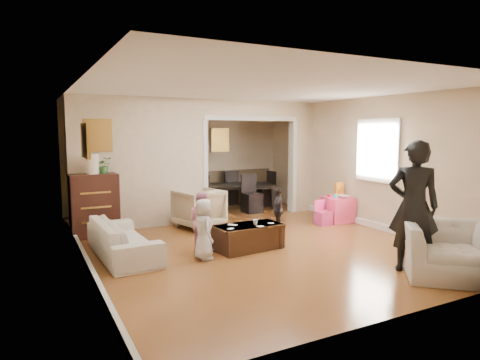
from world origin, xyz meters
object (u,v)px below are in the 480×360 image
coffee_table (248,237)px  child_kneel_b (202,221)px  coffee_cup (255,222)px  adult_person (414,206)px  play_table (337,209)px  child_toddler (278,210)px  armchair_front (448,250)px  cyan_cup (336,196)px  table_lamp (93,164)px  sofa (123,238)px  armchair_back (199,208)px  child_kneel_a (204,229)px  dresser (94,205)px  dining_table (240,196)px

coffee_table → child_kneel_b: bearing=156.8°
coffee_cup → adult_person: 2.41m
play_table → child_toddler: (-1.64, -0.22, 0.17)m
armchair_front → cyan_cup: bearing=116.3°
armchair_front → table_lamp: table_lamp is taller
cyan_cup → adult_person: bearing=-110.8°
cyan_cup → child_kneel_b: child_kneel_b is taller
cyan_cup → child_toddler: size_ratio=0.09×
sofa → armchair_back: 2.21m
sofa → child_kneel_b: size_ratio=1.96×
play_table → child_kneel_b: 3.47m
sofa → coffee_table: bearing=-108.8°
adult_person → child_toddler: size_ratio=2.08×
coffee_cup → adult_person: adult_person is taller
cyan_cup → child_kneel_a: (-3.44, -1.07, -0.11)m
dresser → child_kneel_a: dresser is taller
adult_person → sofa: bearing=4.7°
armchair_front → play_table: armchair_front is taller
coffee_cup → armchair_back: bearing=96.6°
table_lamp → child_kneel_b: 2.40m
armchair_back → dining_table: bearing=-152.9°
armchair_front → child_kneel_a: 3.39m
table_lamp → child_kneel_a: (1.25, -2.21, -0.87)m
table_lamp → adult_person: size_ratio=0.20×
dresser → adult_person: (3.59, -4.03, 0.33)m
cyan_cup → adult_person: (-1.10, -2.89, 0.34)m
armchair_front → adult_person: (-0.22, 0.40, 0.54)m
sofa → armchair_back: armchair_back is taller
coffee_cup → dining_table: 3.70m
armchair_back → coffee_cup: bearing=82.5°
sofa → armchair_front: 4.65m
dresser → coffee_table: dresser is taller
dresser → coffee_cup: (2.20, -2.11, -0.12)m
dresser → play_table: bearing=-12.8°
table_lamp → child_toddler: size_ratio=0.41×
child_kneel_b → adult_person: bearing=-162.5°
coffee_table → play_table: play_table is taller
armchair_back → adult_person: bearing=98.8°
coffee_table → child_toddler: size_ratio=1.25×
child_kneel_b → table_lamp: bearing=11.9°
table_lamp → coffee_table: table_lamp is taller
dresser → child_toddler: dresser is taller
table_lamp → adult_person: (3.59, -4.03, -0.43)m
play_table → dining_table: 2.62m
armchair_front → child_kneel_b: 3.60m
armchair_back → dresser: bearing=-19.7°
child_kneel_a → coffee_table: bearing=-76.5°
child_kneel_a → armchair_back: bearing=-16.4°
armchair_front → child_toddler: (-0.67, 3.12, 0.07)m
dining_table → child_kneel_a: 4.25m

